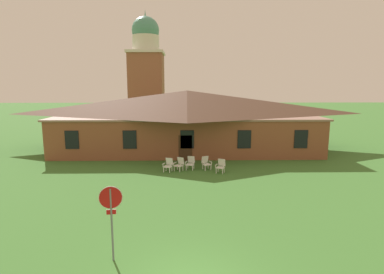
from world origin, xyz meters
The scene contains 8 objects.
brick_building centered at (0.00, 20.97, 2.86)m, with size 24.19×10.40×5.61m.
dome_tower centered at (-5.83, 36.80, 7.49)m, with size 5.18×5.18×16.61m.
stop_sign centered at (-2.65, 1.57, 1.94)m, with size 0.80×0.16×2.73m.
lawn_chair_by_porch centered at (-1.36, 12.79, 0.50)m, with size 0.76×0.81×0.96m.
lawn_chair_near_door centered at (-0.57, 12.99, 0.50)m, with size 0.83×0.86×0.96m.
lawn_chair_left_end centered at (0.24, 13.33, 0.50)m, with size 0.74×0.78×0.96m.
lawn_chair_middle centered at (1.37, 13.31, 0.50)m, with size 0.79×0.83×0.96m.
lawn_chair_right_end centered at (2.37, 12.44, 0.50)m, with size 0.80×0.84×0.96m.
Camera 1 is at (-0.05, -8.32, 6.10)m, focal length 28.44 mm.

